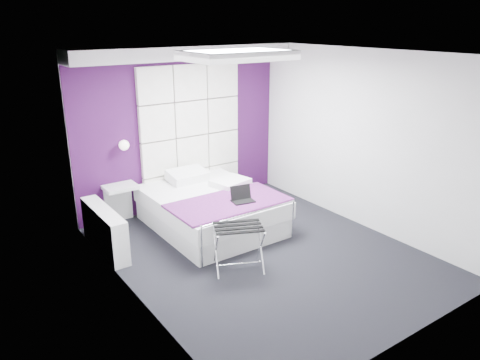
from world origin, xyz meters
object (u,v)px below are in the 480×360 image
Objects in this scene: wall_lamp at (123,145)px; laptop at (241,197)px; bed at (210,208)px; radiator at (105,230)px; nightstand at (120,187)px; luggage_rack at (238,248)px.

wall_lamp reaches higher than laptop.
bed is (0.93, -0.92, -0.92)m from wall_lamp.
radiator is 2.48× the size of nightstand.
wall_lamp is at bearing 128.63° from luggage_rack.
bed reaches higher than nightstand.
luggage_rack is (-0.38, -1.27, -0.01)m from bed.
radiator is (-0.64, -0.76, -0.92)m from wall_lamp.
wall_lamp is 0.12× the size of radiator.
bed is (1.57, -0.16, -0.00)m from radiator.
wall_lamp is 0.26× the size of luggage_rack.
bed is at bearing -5.75° from radiator.
bed reaches higher than luggage_rack.
wall_lamp is 1.60m from bed.
nightstand reaches higher than luggage_rack.
wall_lamp is 0.31× the size of nightstand.
wall_lamp is at bearing 19.39° from nightstand.
nightstand is at bearing 139.87° from laptop.
radiator is 3.98× the size of laptop.
nightstand is (-0.11, -0.04, -0.63)m from wall_lamp.
nightstand is at bearing 139.81° from bed.
luggage_rack is (1.19, -1.43, -0.01)m from radiator.
nightstand is 2.27m from luggage_rack.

